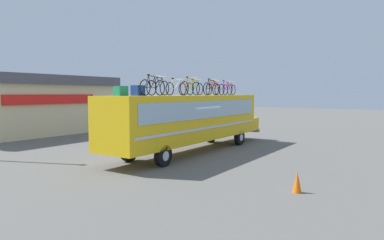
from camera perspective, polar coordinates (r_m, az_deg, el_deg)
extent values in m
plane|color=#605E59|center=(18.73, -0.34, -5.39)|extent=(120.00, 120.00, 0.00)
cube|color=yellow|center=(18.50, -0.34, 0.41)|extent=(11.68, 2.33, 2.38)
cube|color=yellow|center=(24.11, 8.15, -0.56)|extent=(1.08, 2.14, 0.82)
cube|color=#99B7C6|center=(17.85, 2.81, 1.78)|extent=(10.74, 0.04, 0.87)
cube|color=#99B7C6|center=(19.16, -3.27, 1.96)|extent=(10.74, 0.04, 0.87)
cube|color=silver|center=(17.91, 2.81, -1.25)|extent=(11.21, 0.03, 0.12)
cube|color=silver|center=(19.22, -3.27, -0.87)|extent=(11.21, 0.03, 0.12)
cube|color=silver|center=(24.70, 8.74, -1.59)|extent=(0.16, 2.21, 0.24)
cylinder|color=black|center=(21.57, 7.84, -2.86)|extent=(0.95, 0.28, 0.95)
cylinder|color=silver|center=(21.57, 7.84, -2.86)|extent=(0.43, 0.30, 0.43)
cylinder|color=black|center=(22.53, 3.14, -2.51)|extent=(0.95, 0.28, 0.95)
cylinder|color=silver|center=(22.53, 3.14, -2.51)|extent=(0.43, 0.30, 0.43)
cylinder|color=black|center=(15.17, -4.78, -5.92)|extent=(0.95, 0.28, 0.95)
cylinder|color=silver|center=(15.17, -4.78, -5.92)|extent=(0.43, 0.30, 0.43)
cylinder|color=black|center=(16.51, -10.39, -5.13)|extent=(0.95, 0.28, 0.95)
cylinder|color=silver|center=(16.51, -10.39, -5.13)|extent=(0.43, 0.30, 0.43)
cube|color=#1E7F66|center=(14.95, -11.71, 4.73)|extent=(0.52, 0.39, 0.42)
cube|color=#193899|center=(15.40, -8.94, 4.84)|extent=(0.49, 0.43, 0.46)
torus|color=black|center=(15.29, -7.78, 5.35)|extent=(0.72, 0.04, 0.72)
torus|color=black|center=(16.09, -5.32, 5.32)|extent=(0.72, 0.04, 0.72)
cylinder|color=black|center=(15.54, -7.02, 6.35)|extent=(0.20, 0.04, 0.52)
cylinder|color=black|center=(15.77, -6.28, 6.26)|extent=(0.48, 0.04, 0.50)
cylinder|color=black|center=(15.72, -6.48, 7.19)|extent=(0.63, 0.04, 0.07)
cylinder|color=black|center=(15.44, -7.29, 5.38)|extent=(0.40, 0.03, 0.05)
cylinder|color=black|center=(15.39, -7.51, 6.32)|extent=(0.26, 0.03, 0.54)
cylinder|color=black|center=(16.02, -5.53, 6.20)|extent=(0.22, 0.03, 0.50)
cylinder|color=silver|center=(15.96, -5.76, 7.27)|extent=(0.03, 0.44, 0.03)
ellipsoid|color=black|center=(15.48, -7.24, 7.43)|extent=(0.20, 0.08, 0.06)
torus|color=black|center=(16.45, -6.72, 5.30)|extent=(0.73, 0.04, 0.73)
torus|color=black|center=(17.21, -4.58, 5.28)|extent=(0.73, 0.04, 0.73)
cylinder|color=black|center=(16.68, -6.06, 6.24)|extent=(0.19, 0.04, 0.52)
cylinder|color=black|center=(16.91, -5.42, 6.16)|extent=(0.46, 0.04, 0.50)
cylinder|color=black|center=(16.86, -5.59, 7.04)|extent=(0.60, 0.04, 0.07)
cylinder|color=black|center=(16.59, -6.30, 5.33)|extent=(0.38, 0.03, 0.05)
cylinder|color=black|center=(16.53, -6.48, 6.22)|extent=(0.24, 0.03, 0.54)
cylinder|color=black|center=(17.15, -4.77, 6.11)|extent=(0.21, 0.03, 0.51)
cylinder|color=silver|center=(17.09, -4.96, 7.12)|extent=(0.03, 0.44, 0.03)
ellipsoid|color=black|center=(16.63, -6.25, 7.27)|extent=(0.20, 0.08, 0.06)
torus|color=black|center=(16.86, -3.69, 5.17)|extent=(0.65, 0.04, 0.65)
torus|color=black|center=(17.72, -1.59, 5.14)|extent=(0.65, 0.04, 0.65)
cylinder|color=white|center=(17.12, -3.04, 5.99)|extent=(0.20, 0.04, 0.46)
cylinder|color=white|center=(17.38, -2.40, 5.92)|extent=(0.49, 0.04, 0.45)
cylinder|color=white|center=(17.32, -2.57, 6.67)|extent=(0.64, 0.04, 0.07)
cylinder|color=white|center=(17.02, -3.27, 5.20)|extent=(0.41, 0.03, 0.05)
cylinder|color=white|center=(16.96, -3.45, 5.97)|extent=(0.26, 0.03, 0.48)
cylinder|color=white|center=(17.65, -1.77, 5.86)|extent=(0.22, 0.03, 0.45)
cylinder|color=silver|center=(17.58, -1.95, 6.75)|extent=(0.03, 0.44, 0.03)
ellipsoid|color=black|center=(17.06, -3.22, 6.88)|extent=(0.20, 0.08, 0.06)
torus|color=black|center=(17.64, -1.26, 5.28)|extent=(0.73, 0.04, 0.73)
torus|color=black|center=(18.54, 0.67, 5.24)|extent=(0.73, 0.04, 0.73)
cylinder|color=orange|center=(17.91, -0.66, 6.15)|extent=(0.21, 0.04, 0.53)
cylinder|color=orange|center=(18.18, -0.08, 6.07)|extent=(0.50, 0.04, 0.50)
cylinder|color=orange|center=(18.12, -0.24, 6.89)|extent=(0.66, 0.04, 0.07)
cylinder|color=orange|center=(17.81, -0.88, 5.30)|extent=(0.42, 0.03, 0.05)
cylinder|color=orange|center=(17.74, -1.04, 6.13)|extent=(0.27, 0.03, 0.55)
cylinder|color=orange|center=(18.47, 0.50, 6.01)|extent=(0.23, 0.03, 0.51)
cylinder|color=silver|center=(18.39, 0.33, 6.95)|extent=(0.03, 0.44, 0.03)
ellipsoid|color=black|center=(17.85, -0.82, 7.11)|extent=(0.20, 0.08, 0.06)
torus|color=black|center=(18.59, -0.32, 5.16)|extent=(0.68, 0.04, 0.68)
torus|color=black|center=(19.41, 1.29, 5.13)|extent=(0.68, 0.04, 0.68)
cylinder|color=green|center=(18.84, 0.18, 5.93)|extent=(0.19, 0.04, 0.49)
cylinder|color=green|center=(19.08, 0.66, 5.87)|extent=(0.46, 0.04, 0.47)
cylinder|color=green|center=(19.03, 0.53, 6.59)|extent=(0.59, 0.04, 0.07)
cylinder|color=green|center=(18.75, 0.00, 5.18)|extent=(0.37, 0.03, 0.05)
cylinder|color=green|center=(18.68, -0.14, 5.92)|extent=(0.24, 0.03, 0.51)
cylinder|color=green|center=(19.34, 1.15, 5.82)|extent=(0.21, 0.03, 0.48)
cylinder|color=silver|center=(19.27, 1.01, 6.66)|extent=(0.03, 0.44, 0.03)
ellipsoid|color=black|center=(18.78, 0.05, 6.79)|extent=(0.20, 0.08, 0.06)
torus|color=black|center=(19.13, 2.43, 5.18)|extent=(0.71, 0.04, 0.71)
torus|color=black|center=(20.00, 3.93, 5.14)|extent=(0.71, 0.04, 0.71)
cylinder|color=black|center=(19.40, 2.90, 5.96)|extent=(0.19, 0.04, 0.51)
cylinder|color=black|center=(19.65, 3.35, 5.89)|extent=(0.47, 0.04, 0.49)
cylinder|color=black|center=(19.59, 3.23, 6.62)|extent=(0.60, 0.04, 0.07)
cylinder|color=black|center=(19.30, 2.73, 5.20)|extent=(0.38, 0.03, 0.05)
cylinder|color=black|center=(19.23, 2.61, 5.94)|extent=(0.25, 0.03, 0.53)
cylinder|color=black|center=(19.92, 3.80, 5.84)|extent=(0.21, 0.03, 0.50)
cylinder|color=silver|center=(19.85, 3.68, 6.68)|extent=(0.03, 0.44, 0.03)
ellipsoid|color=black|center=(19.34, 2.78, 6.82)|extent=(0.20, 0.08, 0.06)
torus|color=black|center=(20.23, 2.80, 5.11)|extent=(0.70, 0.04, 0.70)
torus|color=black|center=(21.11, 4.23, 5.08)|extent=(0.70, 0.04, 0.70)
cylinder|color=red|center=(20.50, 3.25, 5.84)|extent=(0.20, 0.04, 0.50)
cylinder|color=red|center=(20.76, 3.68, 5.78)|extent=(0.48, 0.04, 0.48)
cylinder|color=red|center=(20.70, 3.57, 6.45)|extent=(0.62, 0.04, 0.07)
cylinder|color=red|center=(20.40, 3.09, 5.14)|extent=(0.39, 0.03, 0.05)
cylinder|color=red|center=(20.33, 2.97, 5.83)|extent=(0.25, 0.03, 0.52)
cylinder|color=red|center=(21.04, 4.11, 5.73)|extent=(0.21, 0.03, 0.49)
cylinder|color=silver|center=(20.97, 3.99, 6.52)|extent=(0.03, 0.44, 0.03)
ellipsoid|color=black|center=(20.44, 3.14, 6.64)|extent=(0.20, 0.08, 0.06)
torus|color=black|center=(20.93, 4.92, 5.06)|extent=(0.68, 0.04, 0.68)
torus|color=black|center=(21.87, 6.27, 5.02)|extent=(0.68, 0.04, 0.68)
cylinder|color=purple|center=(21.22, 5.34, 5.74)|extent=(0.20, 0.04, 0.49)
cylinder|color=purple|center=(21.50, 5.75, 5.68)|extent=(0.49, 0.04, 0.47)
cylinder|color=purple|center=(21.43, 5.64, 6.32)|extent=(0.64, 0.04, 0.07)
cylinder|color=purple|center=(21.11, 5.18, 5.08)|extent=(0.41, 0.03, 0.05)
cylinder|color=purple|center=(21.04, 5.08, 5.73)|extent=(0.26, 0.03, 0.51)
cylinder|color=purple|center=(21.79, 6.15, 5.63)|extent=(0.22, 0.03, 0.48)
cylinder|color=silver|center=(21.71, 6.04, 6.38)|extent=(0.03, 0.44, 0.03)
ellipsoid|color=black|center=(21.15, 5.24, 6.50)|extent=(0.20, 0.08, 0.06)
torus|color=black|center=(21.95, 5.52, 5.01)|extent=(0.67, 0.04, 0.67)
torus|color=black|center=(22.92, 6.81, 4.97)|extent=(0.67, 0.04, 0.67)
cylinder|color=purple|center=(22.24, 5.93, 5.64)|extent=(0.21, 0.04, 0.48)
cylinder|color=purple|center=(22.53, 6.31, 5.59)|extent=(0.50, 0.04, 0.46)
cylinder|color=purple|center=(22.46, 6.22, 6.18)|extent=(0.66, 0.04, 0.07)
cylinder|color=purple|center=(22.13, 5.78, 5.03)|extent=(0.42, 0.03, 0.05)
cylinder|color=purple|center=(22.06, 5.68, 5.63)|extent=(0.27, 0.03, 0.50)
cylinder|color=purple|center=(22.83, 6.71, 5.54)|extent=(0.23, 0.03, 0.47)
cylinder|color=silver|center=(22.75, 6.60, 6.24)|extent=(0.03, 0.44, 0.03)
ellipsoid|color=black|center=(22.17, 5.83, 6.35)|extent=(0.20, 0.08, 0.06)
cube|color=beige|center=(30.69, -26.42, 1.58)|extent=(12.23, 8.14, 3.83)
cube|color=#4C4C56|center=(30.68, -26.56, 5.85)|extent=(13.21, 8.79, 0.74)
cube|color=red|center=(27.14, -22.06, 3.19)|extent=(7.34, 0.16, 0.70)
cone|color=orange|center=(11.75, 17.02, -9.82)|extent=(0.30, 0.30, 0.68)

